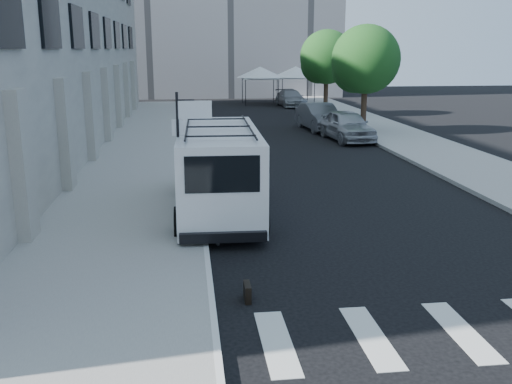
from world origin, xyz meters
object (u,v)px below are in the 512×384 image
object	(u,v)px
briefcase	(247,292)
suitcase	(214,221)
parked_car_a	(347,125)
parked_car_b	(319,117)
parked_car_c	(291,98)
businessman	(209,204)
cargo_van	(219,170)

from	to	relation	value
briefcase	suitcase	world-z (taller)	suitcase
parked_car_a	parked_car_b	xyz separation A→B (m)	(-0.53, 4.02, -0.01)
briefcase	parked_car_c	xyz separation A→B (m)	(7.62, 37.13, 0.51)
briefcase	parked_car_c	size ratio (longest dim) A/B	0.09
businessman	briefcase	bearing A→B (deg)	104.44
parked_car_a	briefcase	bearing A→B (deg)	-115.91
briefcase	cargo_van	distance (m)	6.17
briefcase	suitcase	xyz separation A→B (m)	(-0.42, 4.34, 0.11)
parked_car_a	parked_car_b	distance (m)	4.05
businessman	parked_car_b	distance (m)	20.94
parked_car_b	parked_car_c	distance (m)	14.22
businessman	suitcase	size ratio (longest dim) A/B	1.98
businessman	cargo_van	distance (m)	2.77
parked_car_b	parked_car_c	world-z (taller)	parked_car_b
businessman	parked_car_b	xyz separation A→B (m)	(7.33, 19.61, -0.25)
suitcase	parked_car_a	xyz separation A→B (m)	(7.68, 14.59, 0.52)
parked_car_c	suitcase	bearing A→B (deg)	-108.00
briefcase	parked_car_b	distance (m)	23.92
briefcase	parked_car_b	bearing A→B (deg)	73.99
suitcase	cargo_van	xyz separation A→B (m)	(0.23, 1.73, 1.01)
businessman	parked_car_a	xyz separation A→B (m)	(7.86, 15.59, -0.24)
briefcase	parked_car_a	bearing A→B (deg)	69.34
businessman	parked_car_b	size ratio (longest dim) A/B	0.43
parked_car_c	parked_car_b	bearing A→B (deg)	-97.79
briefcase	suitcase	bearing A→B (deg)	95.83
cargo_van	parked_car_c	size ratio (longest dim) A/B	1.46
parked_car_a	parked_car_b	bearing A→B (deg)	92.62
businessman	cargo_van	bearing A→B (deg)	-94.09
suitcase	parked_car_a	bearing A→B (deg)	73.97
parked_car_b	businessman	bearing A→B (deg)	-115.43
businessman	parked_car_a	size ratio (longest dim) A/B	0.44
businessman	briefcase	size ratio (longest dim) A/B	4.70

